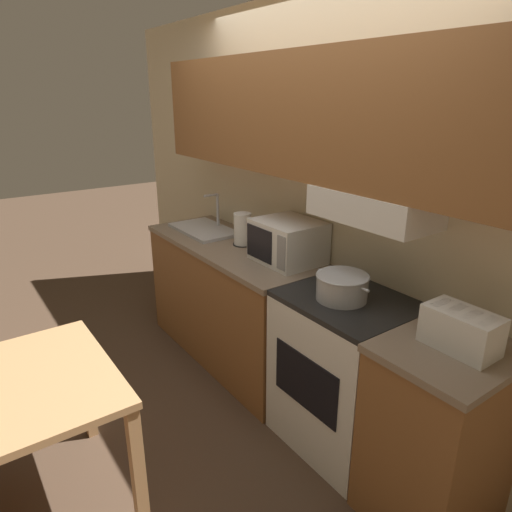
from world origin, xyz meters
TOP-DOWN VIEW (x-y plane):
  - ground_plane at (0.00, 0.00)m, footprint 16.00×16.00m
  - wall_back at (0.01, -0.07)m, footprint 5.22×0.38m
  - lower_counter_main at (-0.61, -0.30)m, footprint 1.62×0.61m
  - lower_counter_right_stub at (1.16, -0.30)m, footprint 0.52×0.61m
  - stove_range at (0.55, -0.29)m, footprint 0.69×0.59m
  - cooking_pot at (0.53, -0.33)m, footprint 0.36×0.28m
  - microwave at (-0.09, -0.19)m, footprint 0.42×0.37m
  - toaster at (1.18, -0.28)m, footprint 0.32×0.18m
  - sink_basin at (-1.02, -0.30)m, footprint 0.59×0.35m
  - paper_towel_roll at (-0.55, -0.24)m, footprint 0.15×0.15m
  - dining_table at (0.06, -1.78)m, footprint 0.89×0.66m

SIDE VIEW (x-z plane):
  - ground_plane at x=0.00m, z-range 0.00..0.00m
  - stove_range at x=0.55m, z-range 0.00..0.92m
  - lower_counter_main at x=-0.61m, z-range 0.00..0.92m
  - lower_counter_right_stub at x=1.16m, z-range 0.00..0.93m
  - dining_table at x=0.06m, z-range 0.24..0.99m
  - sink_basin at x=-1.02m, z-range 0.80..1.09m
  - cooking_pot at x=0.53m, z-range 0.93..1.07m
  - toaster at x=1.18m, z-range 0.93..1.10m
  - paper_towel_roll at x=-0.55m, z-range 0.92..1.16m
  - microwave at x=-0.09m, z-range 0.92..1.20m
  - wall_back at x=0.01m, z-range 0.27..2.82m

